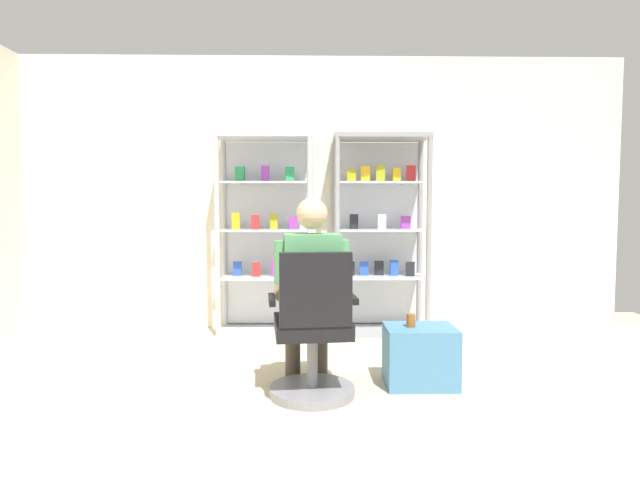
{
  "coord_description": "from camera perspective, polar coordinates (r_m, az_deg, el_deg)",
  "views": [
    {
      "loc": [
        -0.14,
        -2.43,
        1.26
      ],
      "look_at": [
        -0.06,
        1.31,
        1.0
      ],
      "focal_mm": 30.16,
      "sensor_mm": 36.0,
      "label": 1
    }
  ],
  "objects": [
    {
      "name": "ground_plane",
      "position": [
        2.74,
        1.94,
        -23.41
      ],
      "size": [
        7.2,
        7.2,
        0.0
      ],
      "primitive_type": "plane",
      "color": "#C6B793"
    },
    {
      "name": "back_wall",
      "position": [
        5.43,
        0.23,
        4.93
      ],
      "size": [
        6.0,
        0.1,
        2.7
      ],
      "primitive_type": "cube",
      "color": "silver",
      "rests_on": "ground"
    },
    {
      "name": "display_cabinet_left",
      "position": [
        5.22,
        -5.77,
        0.69
      ],
      "size": [
        0.9,
        0.45,
        1.9
      ],
      "color": "#B7B7BC",
      "rests_on": "ground"
    },
    {
      "name": "display_cabinet_right",
      "position": [
        5.25,
        6.32,
        0.74
      ],
      "size": [
        0.9,
        0.45,
        1.9
      ],
      "color": "gray",
      "rests_on": "ground"
    },
    {
      "name": "office_chair",
      "position": [
        3.49,
        -0.75,
        -10.39
      ],
      "size": [
        0.59,
        0.56,
        0.96
      ],
      "color": "slate",
      "rests_on": "ground"
    },
    {
      "name": "seated_shopkeeper",
      "position": [
        3.58,
        -1.02,
        -4.81
      ],
      "size": [
        0.51,
        0.59,
        1.29
      ],
      "color": "#3F382D",
      "rests_on": "ground"
    },
    {
      "name": "storage_crate",
      "position": [
        3.85,
        10.57,
        -11.99
      ],
      "size": [
        0.48,
        0.37,
        0.41
      ],
      "primitive_type": "cube",
      "color": "teal",
      "rests_on": "ground"
    },
    {
      "name": "tea_glass",
      "position": [
        3.78,
        9.62,
        -8.41
      ],
      "size": [
        0.06,
        0.06,
        0.09
      ],
      "primitive_type": "cylinder",
      "color": "brown",
      "rests_on": "storage_crate"
    }
  ]
}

